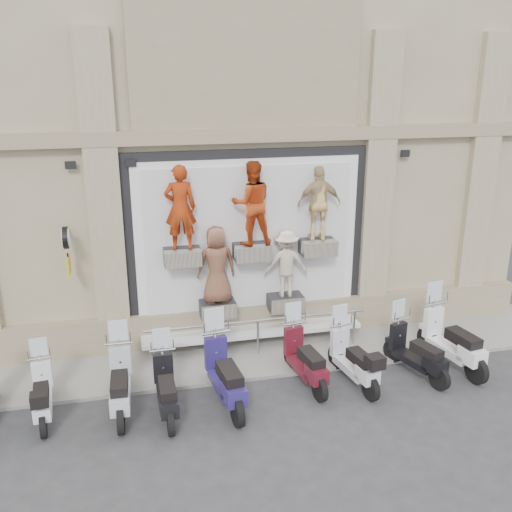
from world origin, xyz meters
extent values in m
plane|color=#2F2F32|center=(0.00, 0.00, 0.00)|extent=(90.00, 90.00, 0.00)
cube|color=gray|center=(0.00, 2.10, 0.04)|extent=(16.00, 2.20, 0.08)
cube|color=black|center=(0.00, 2.96, 2.40)|extent=(5.60, 0.10, 4.30)
cube|color=white|center=(0.00, 2.90, 2.40)|extent=(5.10, 0.06, 3.90)
cube|color=white|center=(0.00, 2.86, 2.40)|extent=(4.70, 0.04, 3.60)
cube|color=white|center=(0.00, 2.55, 0.42)|extent=(5.10, 0.75, 0.10)
cube|color=#28282B|center=(-1.55, 2.59, 2.33)|extent=(0.80, 0.50, 0.35)
imported|color=#AA300C|center=(-1.55, 2.59, 3.42)|extent=(0.70, 0.48, 1.83)
cube|color=#28282B|center=(0.00, 2.59, 2.33)|extent=(0.80, 0.50, 0.35)
imported|color=#943210|center=(0.00, 2.59, 3.43)|extent=(0.90, 0.71, 1.85)
cube|color=#28282B|center=(1.55, 2.59, 2.33)|extent=(0.80, 0.50, 0.35)
imported|color=#D1B77A|center=(1.55, 2.59, 3.34)|extent=(1.01, 0.47, 1.69)
cube|color=#28282B|center=(-0.80, 2.59, 1.02)|extent=(0.80, 0.50, 0.35)
imported|color=brown|center=(-0.80, 2.59, 2.08)|extent=(0.89, 0.61, 1.75)
cube|color=#28282B|center=(0.80, 2.59, 1.02)|extent=(0.80, 0.50, 0.35)
imported|color=beige|center=(0.80, 2.59, 1.99)|extent=(1.08, 0.70, 1.58)
cube|color=black|center=(-3.90, 2.72, 2.95)|extent=(0.06, 0.56, 0.06)
cylinder|color=black|center=(-3.90, 2.45, 2.95)|extent=(0.10, 0.46, 0.46)
cube|color=gold|center=(-3.90, 2.45, 2.35)|extent=(0.04, 0.50, 0.38)
camera|label=1|loc=(-2.67, -9.22, 6.20)|focal=40.00mm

